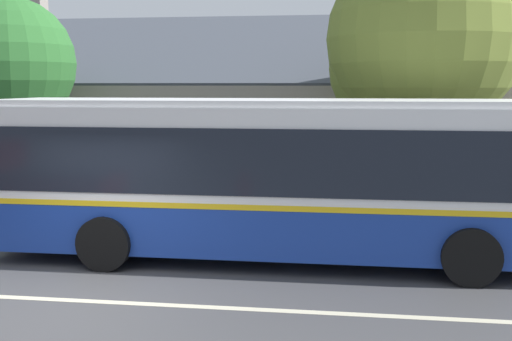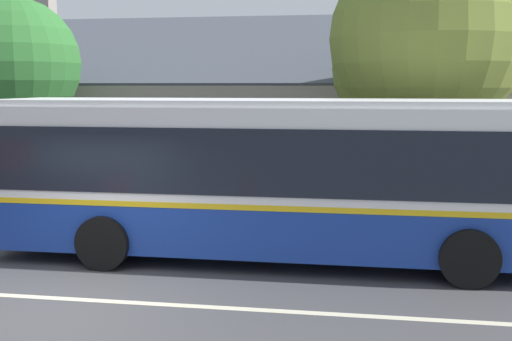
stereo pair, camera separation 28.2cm
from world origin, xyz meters
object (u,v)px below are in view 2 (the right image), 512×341
at_px(transit_bus, 277,174).
at_px(bench_down_street, 100,197).
at_px(street_tree_secondary, 14,64).
at_px(street_tree_primary, 420,45).

xyz_separation_m(transit_bus, bench_down_street, (-4.84, 2.87, -1.10)).
relative_size(transit_bus, bench_down_street, 6.92).
height_order(bench_down_street, street_tree_secondary, street_tree_secondary).
xyz_separation_m(transit_bus, street_tree_primary, (2.91, 4.16, 2.64)).
distance_m(transit_bus, street_tree_secondary, 8.68).
bearing_deg(transit_bus, street_tree_secondary, 153.36).
bearing_deg(transit_bus, bench_down_street, 149.34).
relative_size(transit_bus, street_tree_secondary, 1.96).
relative_size(transit_bus, street_tree_primary, 1.63).
relative_size(bench_down_street, street_tree_primary, 0.23).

